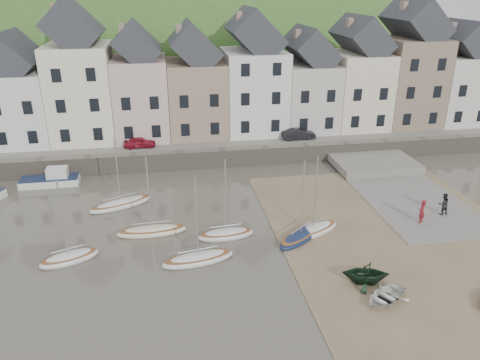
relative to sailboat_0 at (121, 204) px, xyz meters
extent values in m
plane|color=#494339|center=(9.59, -9.00, -0.26)|extent=(160.00, 160.00, 0.00)
cube|color=#325421|center=(9.59, 23.00, 0.49)|extent=(90.00, 30.00, 1.50)
cube|color=slate|center=(9.59, 11.50, 1.29)|extent=(70.00, 7.00, 0.10)
cube|color=slate|center=(9.59, 8.00, 0.64)|extent=(70.00, 1.20, 1.80)
cube|color=brown|center=(20.59, -9.00, -0.23)|extent=(18.00, 26.00, 0.06)
cube|color=slate|center=(24.59, -1.00, -0.20)|extent=(8.00, 18.00, 0.12)
ellipsoid|color=#325421|center=(4.59, 51.00, -18.26)|extent=(134.40, 84.00, 84.00)
cube|color=silver|center=(-10.46, 15.00, 4.99)|extent=(5.80, 8.00, 7.50)
cube|color=beige|center=(-4.31, 15.00, 6.24)|extent=(6.40, 8.00, 10.00)
cube|color=gray|center=(-5.91, 15.00, 14.47)|extent=(0.60, 0.90, 1.40)
cube|color=#C1A6A0|center=(1.74, 15.00, 5.49)|extent=(5.60, 8.00, 8.50)
cube|color=gray|center=(0.34, 15.00, 12.56)|extent=(0.60, 0.90, 1.40)
cube|color=gray|center=(7.69, 15.00, 5.24)|extent=(6.20, 8.00, 8.00)
cube|color=gray|center=(6.14, 15.00, 12.37)|extent=(0.60, 0.90, 1.40)
cube|color=silver|center=(14.14, 15.00, 5.74)|extent=(6.60, 8.00, 9.00)
cube|color=gray|center=(12.49, 15.00, 13.57)|extent=(0.60, 0.90, 1.40)
cube|color=#BCB6AC|center=(20.39, 15.00, 4.99)|extent=(5.80, 8.00, 7.50)
cube|color=gray|center=(18.94, 15.00, 11.66)|extent=(0.60, 0.90, 1.40)
cube|color=beige|center=(26.34, 15.00, 5.49)|extent=(6.00, 8.00, 8.50)
cube|color=gray|center=(24.84, 15.00, 12.77)|extent=(0.60, 0.90, 1.40)
cube|color=#7F6D5C|center=(32.59, 15.00, 6.24)|extent=(6.40, 8.00, 10.00)
cube|color=gray|center=(30.99, 15.00, 14.47)|extent=(0.60, 0.90, 1.40)
cube|color=beige|center=(38.74, 15.00, 5.24)|extent=(5.80, 8.00, 8.00)
cube|color=gray|center=(37.29, 15.00, 12.16)|extent=(0.60, 0.90, 1.40)
ellipsoid|color=silver|center=(0.00, 0.00, -0.06)|extent=(5.53, 3.60, 0.84)
ellipsoid|color=brown|center=(0.00, 0.00, 0.16)|extent=(5.08, 3.29, 0.20)
cylinder|color=#B2B5B7|center=(0.00, 0.00, 3.04)|extent=(0.10, 0.10, 5.60)
cylinder|color=#B2B5B7|center=(0.00, 0.00, 0.69)|extent=(2.73, 1.30, 0.08)
ellipsoid|color=silver|center=(-2.86, -7.96, -0.06)|extent=(4.20, 2.84, 0.84)
ellipsoid|color=brown|center=(-2.86, -7.96, 0.16)|extent=(3.86, 2.60, 0.20)
cylinder|color=#B2B5B7|center=(-2.86, -7.96, 3.04)|extent=(0.10, 0.10, 5.60)
cylinder|color=#B2B5B7|center=(-2.86, -7.96, 0.69)|extent=(2.03, 0.87, 0.08)
ellipsoid|color=beige|center=(2.57, -5.10, -0.06)|extent=(5.23, 1.70, 0.84)
ellipsoid|color=brown|center=(2.57, -5.10, 0.16)|extent=(4.81, 1.54, 0.20)
cylinder|color=#B2B5B7|center=(2.57, -5.10, 3.04)|extent=(0.10, 0.10, 5.60)
cylinder|color=#B2B5B7|center=(2.57, -5.10, 0.69)|extent=(2.85, 0.19, 0.08)
ellipsoid|color=silver|center=(7.96, -6.50, -0.06)|extent=(4.29, 1.86, 0.84)
ellipsoid|color=brown|center=(7.96, -6.50, 0.16)|extent=(3.95, 1.69, 0.20)
cylinder|color=#B2B5B7|center=(7.96, -6.50, 3.04)|extent=(0.10, 0.10, 5.60)
cylinder|color=#B2B5B7|center=(7.96, -6.50, 0.69)|extent=(2.30, 0.28, 0.08)
ellipsoid|color=silver|center=(5.66, -9.48, -0.06)|extent=(5.14, 2.39, 0.84)
ellipsoid|color=brown|center=(5.66, -9.48, 0.16)|extent=(4.73, 2.18, 0.20)
cylinder|color=#B2B5B7|center=(5.66, -9.48, 3.04)|extent=(0.10, 0.10, 5.60)
cylinder|color=#B2B5B7|center=(5.66, -9.48, 0.69)|extent=(2.69, 0.58, 0.08)
ellipsoid|color=#152242|center=(13.28, -7.66, -0.06)|extent=(4.63, 4.21, 0.84)
ellipsoid|color=brown|center=(13.28, -7.66, 0.16)|extent=(4.24, 3.85, 0.20)
cylinder|color=#B2B5B7|center=(13.28, -7.66, 3.04)|extent=(0.10, 0.10, 5.60)
cylinder|color=#B2B5B7|center=(13.28, -7.66, 0.69)|extent=(2.07, 1.74, 0.08)
ellipsoid|color=silver|center=(14.44, -7.00, -0.06)|extent=(4.83, 3.35, 0.84)
ellipsoid|color=brown|center=(14.44, -7.00, 0.16)|extent=(4.44, 3.06, 0.20)
cylinder|color=#B2B5B7|center=(14.44, -7.00, 3.04)|extent=(0.10, 0.10, 5.60)
cylinder|color=#B2B5B7|center=(14.44, -7.00, 0.69)|extent=(2.34, 1.17, 0.08)
cube|color=silver|center=(-6.77, 5.70, 0.09)|extent=(5.26, 1.75, 0.70)
cube|color=#152242|center=(-6.77, 5.70, 0.46)|extent=(5.15, 1.80, 0.08)
cube|color=silver|center=(-5.99, 5.69, 0.94)|extent=(1.85, 1.22, 1.00)
imported|color=white|center=(16.09, -15.51, 0.11)|extent=(3.66, 3.33, 0.62)
imported|color=black|center=(15.67, -13.65, 0.55)|extent=(3.32, 3.03, 1.49)
imported|color=maroon|center=(23.13, -6.92, 0.81)|extent=(0.81, 0.80, 1.89)
imported|color=black|center=(25.56, -5.90, 0.77)|extent=(0.92, 0.73, 1.81)
imported|color=maroon|center=(1.40, 10.50, 1.88)|extent=(3.20, 1.31, 1.09)
imported|color=black|center=(18.28, 10.50, 1.94)|extent=(3.65, 1.39, 1.19)
camera|label=1|loc=(4.01, -36.33, 17.03)|focal=35.02mm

